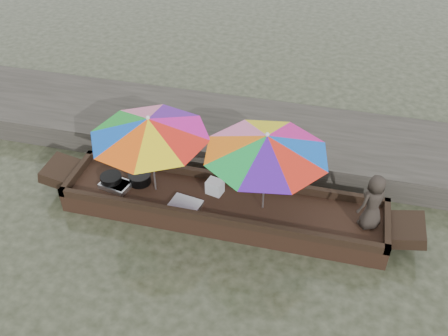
% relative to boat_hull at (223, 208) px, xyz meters
% --- Properties ---
extents(water, '(80.00, 80.00, 0.00)m').
position_rel_boat_hull_xyz_m(water, '(0.00, 0.00, -0.17)').
color(water, black).
rests_on(water, ground).
extents(dock, '(22.00, 2.20, 0.50)m').
position_rel_boat_hull_xyz_m(dock, '(0.00, 2.20, 0.08)').
color(dock, '#2D2B26').
rests_on(dock, ground).
extents(boat_hull, '(5.64, 1.20, 0.35)m').
position_rel_boat_hull_xyz_m(boat_hull, '(0.00, 0.00, 0.00)').
color(boat_hull, black).
rests_on(boat_hull, water).
extents(cooking_pot, '(0.38, 0.38, 0.20)m').
position_rel_boat_hull_xyz_m(cooking_pot, '(-2.05, -0.07, 0.28)').
color(cooking_pot, black).
rests_on(cooking_pot, boat_hull).
extents(tray_crayfish, '(0.60, 0.47, 0.09)m').
position_rel_boat_hull_xyz_m(tray_crayfish, '(-1.95, -0.11, 0.22)').
color(tray_crayfish, silver).
rests_on(tray_crayfish, boat_hull).
extents(tray_scallop, '(0.59, 0.45, 0.06)m').
position_rel_boat_hull_xyz_m(tray_scallop, '(-0.59, -0.28, 0.21)').
color(tray_scallop, silver).
rests_on(tray_scallop, boat_hull).
extents(charcoal_grill, '(0.39, 0.39, 0.18)m').
position_rel_boat_hull_xyz_m(charcoal_grill, '(-1.57, 0.11, 0.27)').
color(charcoal_grill, black).
rests_on(charcoal_grill, boat_hull).
extents(supply_bag, '(0.32, 0.28, 0.26)m').
position_rel_boat_hull_xyz_m(supply_bag, '(-0.18, 0.17, 0.30)').
color(supply_bag, silver).
rests_on(supply_bag, boat_hull).
extents(vendor, '(0.59, 0.58, 1.02)m').
position_rel_boat_hull_xyz_m(vendor, '(2.47, 0.01, 0.69)').
color(vendor, '#2B241F').
rests_on(vendor, boat_hull).
extents(umbrella_bow, '(2.26, 2.26, 1.55)m').
position_rel_boat_hull_xyz_m(umbrella_bow, '(-1.24, 0.00, 0.95)').
color(umbrella_bow, '#E5149F').
rests_on(umbrella_bow, boat_hull).
extents(umbrella_stern, '(2.47, 2.47, 1.55)m').
position_rel_boat_hull_xyz_m(umbrella_stern, '(0.71, 0.00, 0.95)').
color(umbrella_stern, blue).
rests_on(umbrella_stern, boat_hull).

